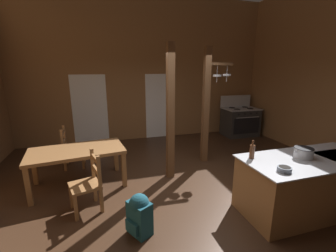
# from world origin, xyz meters

# --- Properties ---
(ground_plane) EXTENTS (8.47, 7.99, 0.10)m
(ground_plane) POSITION_xyz_m (0.00, 0.00, -0.05)
(ground_plane) COLOR #382316
(wall_back) EXTENTS (8.47, 0.14, 4.34)m
(wall_back) POSITION_xyz_m (0.00, 3.67, 2.17)
(wall_back) COLOR brown
(wall_back) RESTS_ON ground_plane
(glazed_door_back_left) EXTENTS (1.00, 0.01, 2.05)m
(glazed_door_back_left) POSITION_xyz_m (-1.73, 3.59, 1.02)
(glazed_door_back_left) COLOR white
(glazed_door_back_left) RESTS_ON ground_plane
(glazed_panel_back_right) EXTENTS (0.84, 0.01, 2.05)m
(glazed_panel_back_right) POSITION_xyz_m (0.38, 3.59, 1.02)
(glazed_panel_back_right) COLOR white
(glazed_panel_back_right) RESTS_ON ground_plane
(kitchen_island) EXTENTS (2.17, 0.97, 0.88)m
(kitchen_island) POSITION_xyz_m (1.65, -0.95, 0.44)
(kitchen_island) COLOR brown
(kitchen_island) RESTS_ON ground_plane
(stove_range) EXTENTS (1.15, 0.84, 1.32)m
(stove_range) POSITION_xyz_m (3.07, 3.00, 0.48)
(stove_range) COLOR #282828
(stove_range) RESTS_ON ground_plane
(support_post_with_pot_rack) EXTENTS (0.68, 0.22, 2.69)m
(support_post_with_pot_rack) POSITION_xyz_m (0.98, 1.32, 1.44)
(support_post_with_pot_rack) COLOR brown
(support_post_with_pot_rack) RESTS_ON ground_plane
(support_post_center) EXTENTS (0.14, 0.14, 2.69)m
(support_post_center) POSITION_xyz_m (-0.09, 0.76, 1.35)
(support_post_center) COLOR brown
(support_post_center) RESTS_ON ground_plane
(dining_table) EXTENTS (1.80, 1.11, 0.74)m
(dining_table) POSITION_xyz_m (-1.89, 0.90, 0.65)
(dining_table) COLOR brown
(dining_table) RESTS_ON ground_plane
(ladderback_chair_near_window) EXTENTS (0.45, 0.45, 0.95)m
(ladderback_chair_near_window) POSITION_xyz_m (-2.12, 1.86, 0.45)
(ladderback_chair_near_window) COLOR olive
(ladderback_chair_near_window) RESTS_ON ground_plane
(ladderback_chair_by_post) EXTENTS (0.54, 0.54, 0.95)m
(ladderback_chair_by_post) POSITION_xyz_m (-1.67, 0.04, 0.45)
(ladderback_chair_by_post) COLOR olive
(ladderback_chair_by_post) RESTS_ON ground_plane
(backpack) EXTENTS (0.38, 0.39, 0.60)m
(backpack) POSITION_xyz_m (-0.99, -0.75, 0.31)
(backpack) COLOR #194756
(backpack) RESTS_ON ground_plane
(stockpot_on_counter) EXTENTS (0.34, 0.27, 0.16)m
(stockpot_on_counter) POSITION_xyz_m (1.54, -0.90, 0.96)
(stockpot_on_counter) COLOR #A8AAB2
(stockpot_on_counter) RESTS_ON kitchen_island
(mixing_bowl_on_counter) EXTENTS (0.18, 0.18, 0.07)m
(mixing_bowl_on_counter) POSITION_xyz_m (0.89, -1.21, 0.92)
(mixing_bowl_on_counter) COLOR slate
(mixing_bowl_on_counter) RESTS_ON kitchen_island
(bottle_tall_on_counter) EXTENTS (0.08, 0.08, 0.28)m
(bottle_tall_on_counter) POSITION_xyz_m (0.77, -0.69, 1.00)
(bottle_tall_on_counter) COLOR #56331E
(bottle_tall_on_counter) RESTS_ON kitchen_island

